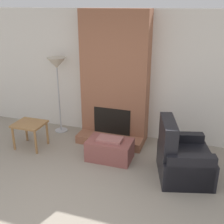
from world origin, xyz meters
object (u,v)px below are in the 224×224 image
Objects in this scene: ottoman at (110,149)px; side_table at (30,127)px; armchair at (180,160)px; floor_lamp_left at (57,67)px.

ottoman is 1.65m from side_table.
ottoman is 0.74× the size of armchair.
armchair is at bearing -2.22° from side_table.
floor_lamp_left is (0.20, 0.86, 1.02)m from side_table.
side_table is (-2.90, 0.11, 0.13)m from armchair.
side_table is at bearing 72.59° from armchair.
side_table is 0.35× the size of floor_lamp_left.
armchair is 1.91× the size of side_table.
armchair is (1.27, -0.16, 0.11)m from ottoman.
floor_lamp_left reaches higher than armchair.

